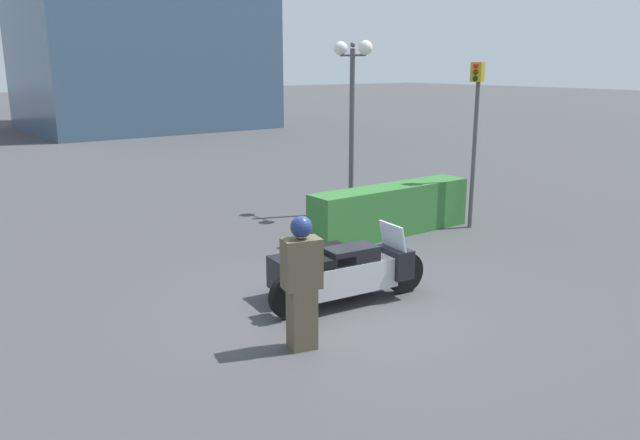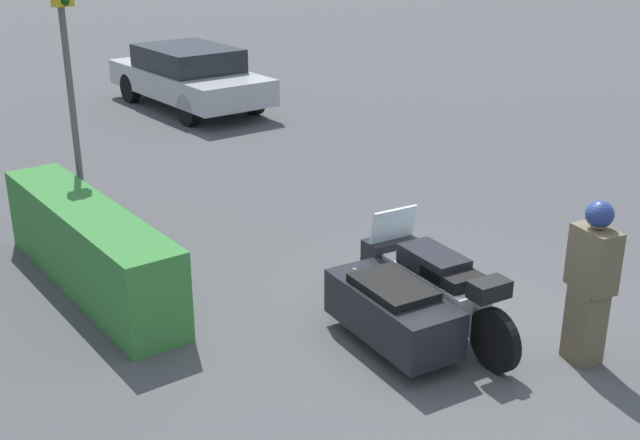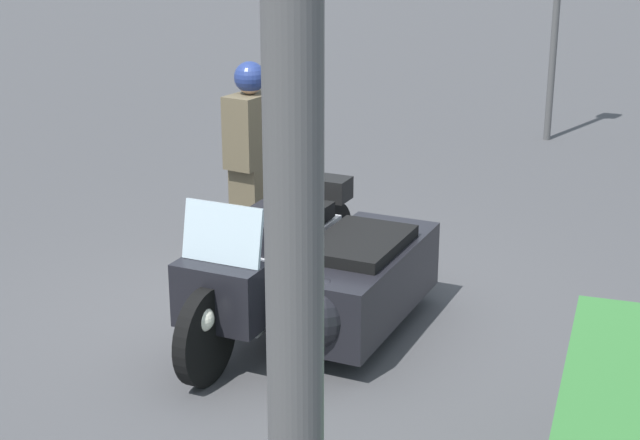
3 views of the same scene
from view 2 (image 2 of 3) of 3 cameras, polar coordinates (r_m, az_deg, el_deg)
The scene contains 6 objects.
ground_plane at distance 8.86m, azimuth 8.48°, elevation -8.01°, with size 160.00×160.00×0.00m, color #424244.
police_motorcycle at distance 8.60m, azimuth 6.08°, elevation -5.32°, with size 2.67×1.45×1.16m.
officer_rider at distance 8.32m, azimuth 18.72°, elevation -3.97°, with size 0.52×0.38×1.72m.
hedge_bush_curbside at distance 9.98m, azimuth -16.09°, elevation -1.88°, with size 3.88×0.71×1.04m, color #337033.
traffic_light_near at distance 11.29m, azimuth -17.41°, elevation 10.14°, with size 0.22×0.28×3.53m.
parked_car_background at distance 18.91m, azimuth -9.31°, elevation 10.11°, with size 4.65×1.93×1.41m.
Camera 2 is at (-5.37, 5.60, 4.27)m, focal length 45.00 mm.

